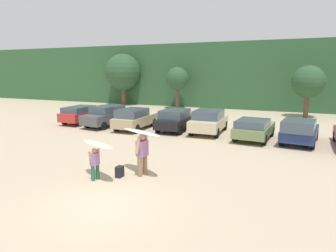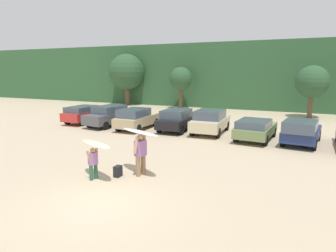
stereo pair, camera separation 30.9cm
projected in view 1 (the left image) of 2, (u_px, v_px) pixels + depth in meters
ground_plane at (102, 205)px, 9.46m from camera, size 120.00×120.00×0.00m
hillside_ridge at (248, 75)px, 37.64m from camera, size 108.00×12.00×7.43m
tree_left at (123, 72)px, 36.72m from camera, size 4.46×4.46×6.34m
tree_ridge_back at (177, 79)px, 33.17m from camera, size 2.55×2.55×4.69m
tree_center at (308, 82)px, 26.71m from camera, size 2.92×2.92×4.75m
parked_car_red at (83, 114)px, 24.37m from camera, size 1.83×4.51×1.42m
parked_car_dark_gray at (108, 115)px, 22.95m from camera, size 2.35×4.61×1.59m
parked_car_tan at (135, 118)px, 21.66m from camera, size 1.85×4.26×1.55m
parked_car_black at (175, 119)px, 21.17m from camera, size 1.87×4.04×1.54m
parked_car_champagne at (209, 121)px, 20.32m from camera, size 2.02×4.22×1.62m
parked_car_olive_green at (254, 128)px, 18.36m from camera, size 2.24×4.18×1.33m
parked_car_navy at (299, 131)px, 17.26m from camera, size 2.28×4.22×1.51m
person_adult at (142, 152)px, 11.98m from camera, size 0.43×0.72×1.74m
person_child at (95, 162)px, 11.52m from camera, size 0.32×0.54×1.29m
surfboard_white at (141, 132)px, 11.93m from camera, size 2.31×1.51×0.14m
surfboard_cream at (98, 144)px, 11.49m from camera, size 2.07×1.36×0.08m
backpack_dropped at (120, 172)px, 11.93m from camera, size 0.24×0.34×0.45m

